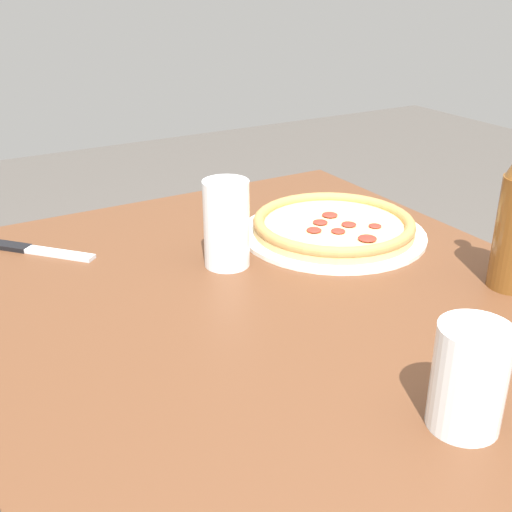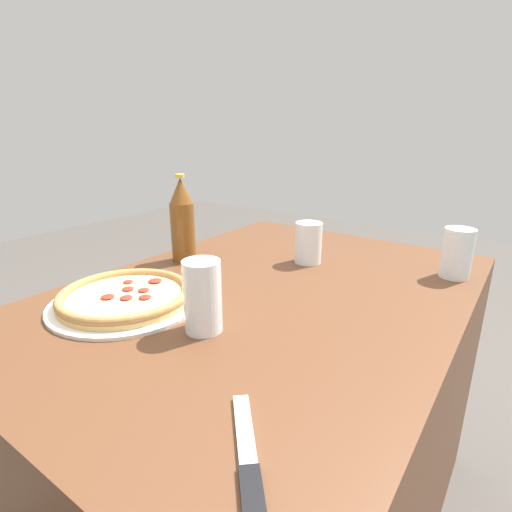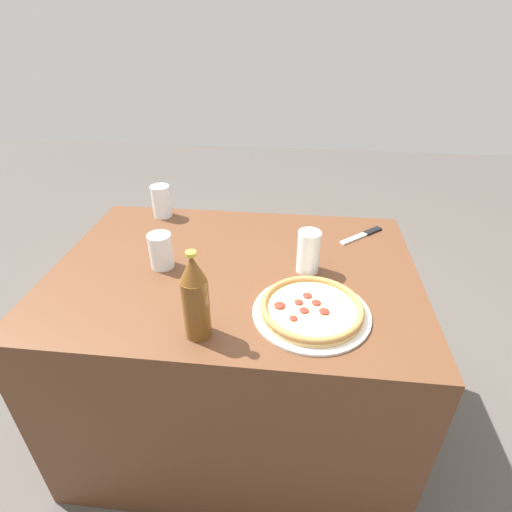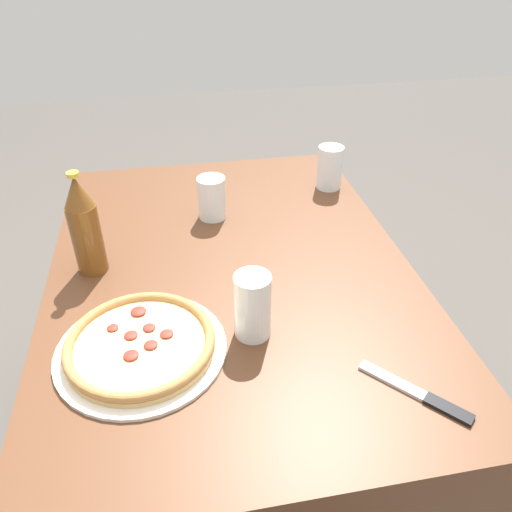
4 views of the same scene
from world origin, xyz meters
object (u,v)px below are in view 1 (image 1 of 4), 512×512
(glass_iced_tea, at_px, (227,228))
(pizza_pepperoni, at_px, (333,227))
(glass_water, at_px, (469,380))
(knife, at_px, (33,250))

(glass_iced_tea, bearing_deg, pizza_pepperoni, -86.85)
(glass_water, height_order, knife, glass_water)
(glass_water, bearing_deg, glass_iced_tea, 3.40)
(glass_iced_tea, bearing_deg, glass_water, -176.60)
(knife, bearing_deg, glass_water, -157.19)
(pizza_pepperoni, bearing_deg, glass_iced_tea, 93.15)
(glass_iced_tea, relative_size, glass_water, 1.20)
(pizza_pepperoni, bearing_deg, glass_water, 158.47)
(glass_iced_tea, distance_m, glass_water, 0.48)
(glass_water, xyz_separation_m, knife, (0.70, 0.29, -0.05))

